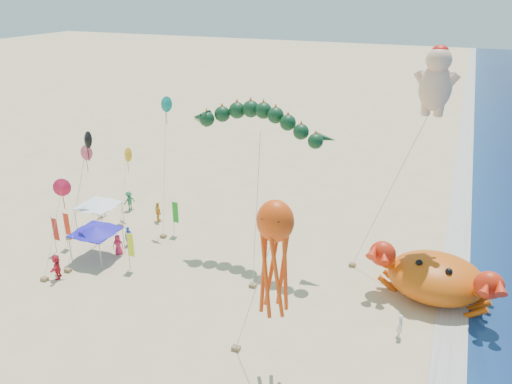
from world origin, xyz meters
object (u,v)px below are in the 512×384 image
crab_inflatable (436,277)px  cherub_kite (436,80)px  octopus_kite (275,250)px  canopy_blue (95,229)px  dragon_kite (258,125)px  canopy_white (98,203)px

crab_inflatable → cherub_kite: cherub_kite is taller
cherub_kite → octopus_kite: size_ratio=1.60×
octopus_kite → canopy_blue: (-17.15, 6.33, -5.18)m
dragon_kite → octopus_kite: size_ratio=1.14×
cherub_kite → octopus_kite: bearing=-113.2°
octopus_kite → crab_inflatable: bearing=53.4°
crab_inflatable → cherub_kite: size_ratio=0.53×
canopy_white → dragon_kite: bearing=6.0°
canopy_white → octopus_kite: bearing=-27.4°
dragon_kite → canopy_blue: dragon_kite is taller
crab_inflatable → dragon_kite: (-13.64, 1.41, 8.87)m
crab_inflatable → octopus_kite: size_ratio=0.84×
octopus_kite → canopy_blue: octopus_kite is taller
octopus_kite → cherub_kite: bearing=66.8°
dragon_kite → cherub_kite: (11.75, 1.94, 3.77)m
crab_inflatable → canopy_white: 28.11m
cherub_kite → crab_inflatable: bearing=-60.6°
dragon_kite → octopus_kite: (5.77, -12.00, -2.94)m
canopy_blue → dragon_kite: bearing=26.5°
crab_inflatable → cherub_kite: (-1.89, 3.35, 12.64)m
dragon_kite → cherub_kite: size_ratio=0.71×
crab_inflatable → canopy_blue: (-25.02, -4.26, 0.76)m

